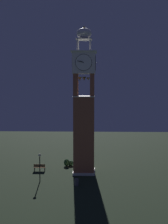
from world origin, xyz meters
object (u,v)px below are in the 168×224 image
(park_bench, at_px, (40,167))
(lamp_post, at_px, (40,162))
(trash_bin, at_px, (76,182))
(clock_tower, at_px, (84,112))

(park_bench, relative_size, lamp_post, 0.46)
(park_bench, height_order, trash_bin, park_bench)
(lamp_post, distance_m, trash_bin, 5.24)
(park_bench, bearing_deg, trash_bin, 40.16)
(park_bench, distance_m, trash_bin, 8.58)
(lamp_post, relative_size, trash_bin, 4.36)
(trash_bin, bearing_deg, lamp_post, -107.33)
(lamp_post, height_order, trash_bin, lamp_post)
(park_bench, relative_size, trash_bin, 2.00)
(clock_tower, bearing_deg, trash_bin, -7.24)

